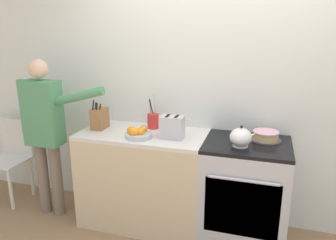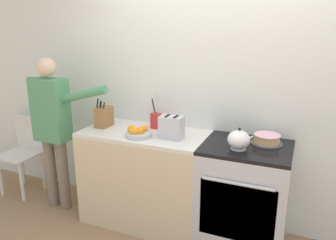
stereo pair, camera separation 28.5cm
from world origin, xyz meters
name	(u,v)px [view 1 (the left image)]	position (x,y,z in m)	size (l,w,h in m)	color
wall_back	(220,89)	(0.00, 0.62, 1.30)	(8.00, 0.04, 2.60)	silver
counter_cabinet	(144,178)	(-0.65, 0.30, 0.46)	(1.16, 0.60, 0.92)	beige
stove_range	(244,192)	(0.29, 0.30, 0.46)	(0.72, 0.63, 0.92)	#B7BABF
layer_cake	(266,136)	(0.43, 0.41, 0.95)	(0.26, 0.26, 0.08)	#4C4C51
tea_kettle	(241,137)	(0.24, 0.21, 0.99)	(0.22, 0.18, 0.18)	white
knife_block	(100,118)	(-1.08, 0.31, 1.01)	(0.11, 0.18, 0.28)	olive
utensil_crock	(153,120)	(-0.60, 0.46, 0.99)	(0.11, 0.11, 0.34)	red
fruit_bowl	(138,133)	(-0.64, 0.16, 0.95)	(0.24, 0.24, 0.10)	#B7BABF
toaster	(172,127)	(-0.35, 0.24, 1.01)	(0.21, 0.14, 0.20)	#B7BABF
person_baker	(45,126)	(-1.60, 0.17, 0.93)	(0.91, 0.20, 1.57)	#7A6B5B
dining_chair	(12,154)	(-2.21, 0.34, 0.51)	(0.40, 0.40, 0.87)	silver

